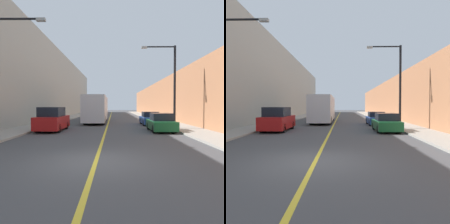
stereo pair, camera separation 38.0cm
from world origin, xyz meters
TOP-DOWN VIEW (x-y plane):
  - ground_plane at (0.00, 0.00)m, footprint 200.00×200.00m
  - sidewalk_left at (-7.06, 30.00)m, footprint 2.72×72.00m
  - sidewalk_right at (7.06, 30.00)m, footprint 2.72×72.00m
  - building_row_left at (-10.42, 30.00)m, footprint 4.00×72.00m
  - building_row_right at (10.42, 30.00)m, footprint 4.00×72.00m
  - road_center_line at (0.00, 30.00)m, footprint 0.16×72.00m
  - bus at (-1.51, 19.55)m, footprint 2.46×10.88m
  - parked_suv_left at (-4.44, 10.03)m, footprint 1.92×4.60m
  - car_right_near at (4.53, 9.75)m, footprint 1.82×4.21m
  - car_right_mid at (4.61, 15.79)m, footprint 1.79×4.34m
  - street_lamp_right at (5.70, 11.05)m, footprint 3.02×0.24m

SIDE VIEW (x-z plane):
  - ground_plane at x=0.00m, z-range 0.00..0.00m
  - road_center_line at x=0.00m, z-range 0.00..0.01m
  - sidewalk_left at x=-7.06m, z-range 0.00..0.13m
  - sidewalk_right at x=7.06m, z-range 0.00..0.13m
  - car_right_mid at x=4.61m, z-range -0.07..1.38m
  - car_right_near at x=4.53m, z-range -0.07..1.42m
  - parked_suv_left at x=-4.44m, z-range -0.08..1.90m
  - bus at x=-1.51m, z-range 0.11..3.38m
  - building_row_right at x=10.42m, z-range 0.00..6.35m
  - street_lamp_right at x=5.70m, z-range 0.71..7.90m
  - building_row_left at x=-10.42m, z-range 0.00..11.47m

